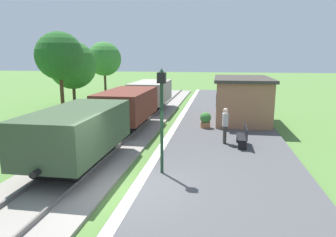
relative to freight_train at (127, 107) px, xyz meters
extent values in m
plane|color=#517A38|center=(2.40, -8.47, -1.40)|extent=(160.00, 160.00, 0.00)
cube|color=#4C4C4F|center=(5.60, -8.47, -1.27)|extent=(6.00, 60.00, 0.25)
cube|color=silver|center=(2.80, -8.47, -1.14)|extent=(0.36, 60.00, 0.01)
cube|color=gray|center=(0.00, -8.47, -1.34)|extent=(3.80, 60.00, 0.12)
cube|color=slate|center=(0.72, -8.47, -1.21)|extent=(0.07, 60.00, 0.14)
cube|color=slate|center=(-0.72, -8.47, -1.21)|extent=(0.07, 60.00, 0.14)
cube|color=#384C33|center=(0.00, -6.60, 0.18)|extent=(2.50, 5.60, 1.60)
cube|color=black|center=(0.00, -6.60, -0.47)|extent=(2.10, 5.15, 0.50)
cylinder|color=black|center=(0.00, -4.81, -0.72)|extent=(1.56, 0.84, 0.84)
cylinder|color=black|center=(0.00, -8.39, -0.72)|extent=(1.56, 0.84, 0.84)
cylinder|color=black|center=(0.00, -3.65, -0.47)|extent=(0.20, 0.30, 0.20)
cylinder|color=black|center=(0.00, -9.55, -0.47)|extent=(0.20, 0.30, 0.20)
cube|color=brown|center=(0.00, 0.00, 0.18)|extent=(2.50, 5.60, 1.60)
cube|color=black|center=(0.00, 0.00, -0.47)|extent=(2.10, 5.15, 0.50)
cylinder|color=black|center=(0.00, 1.79, -0.72)|extent=(1.56, 0.84, 0.84)
cylinder|color=black|center=(0.00, -1.79, -0.72)|extent=(1.56, 0.84, 0.84)
cylinder|color=black|center=(0.00, 2.95, -0.47)|extent=(0.20, 0.30, 0.20)
cylinder|color=black|center=(0.00, -2.95, -0.47)|extent=(0.20, 0.30, 0.20)
cube|color=gray|center=(0.00, 6.60, 0.18)|extent=(2.50, 5.60, 1.60)
cube|color=black|center=(0.00, 6.60, -0.47)|extent=(2.10, 5.15, 0.50)
cylinder|color=black|center=(0.00, 8.39, -0.72)|extent=(1.56, 0.84, 0.84)
cylinder|color=black|center=(0.00, 4.81, -0.72)|extent=(1.56, 0.84, 0.84)
cylinder|color=black|center=(0.00, 9.55, -0.47)|extent=(0.20, 0.30, 0.20)
cylinder|color=black|center=(0.00, 3.65, -0.47)|extent=(0.20, 0.30, 0.20)
cube|color=#9E6B4C|center=(6.80, 2.90, 0.15)|extent=(3.20, 5.50, 2.60)
cube|color=#3D3833|center=(6.80, 2.90, 1.54)|extent=(3.50, 5.80, 0.18)
cube|color=black|center=(5.19, 1.80, 0.28)|extent=(0.03, 0.90, 0.80)
cube|color=black|center=(6.42, -3.24, -0.71)|extent=(0.42, 1.50, 0.04)
cube|color=black|center=(6.61, -3.24, -0.46)|extent=(0.04, 1.50, 0.45)
cube|color=black|center=(6.42, -3.84, -0.94)|extent=(0.38, 0.06, 0.42)
cube|color=black|center=(6.42, -2.64, -0.94)|extent=(0.38, 0.06, 0.42)
cylinder|color=#38332D|center=(5.66, -2.98, -0.72)|extent=(0.15, 0.15, 0.86)
cylinder|color=#38332D|center=(5.65, -2.82, -0.72)|extent=(0.15, 0.15, 0.86)
cube|color=#B2ADA8|center=(5.66, -2.90, 0.01)|extent=(0.28, 0.40, 0.60)
sphere|color=beige|center=(5.66, -2.90, 0.45)|extent=(0.22, 0.22, 0.22)
cylinder|color=#9E6642|center=(4.61, 0.30, -0.98)|extent=(0.56, 0.56, 0.34)
sphere|color=#387A33|center=(4.61, 0.30, -0.55)|extent=(0.64, 0.64, 0.64)
cylinder|color=#193823|center=(3.38, -7.15, 0.45)|extent=(0.11, 0.11, 3.20)
cube|color=black|center=(3.38, -7.15, 2.23)|extent=(0.28, 0.28, 0.36)
sphere|color=#F2E5BF|center=(3.38, -7.15, 2.23)|extent=(0.20, 0.20, 0.20)
cone|color=#193823|center=(3.38, -7.15, 2.47)|extent=(0.20, 0.20, 0.16)
cylinder|color=#4C3823|center=(-6.25, 4.08, 0.14)|extent=(0.28, 0.28, 3.07)
sphere|color=#235B23|center=(-6.25, 4.08, 2.99)|extent=(3.51, 3.51, 3.51)
cylinder|color=#4C3823|center=(-7.89, 9.39, -0.43)|extent=(0.28, 0.28, 1.94)
sphere|color=#2D6B28|center=(-7.89, 9.39, 2.17)|extent=(4.34, 4.34, 4.34)
cylinder|color=#4C3823|center=(-7.99, 17.81, -0.10)|extent=(0.28, 0.28, 2.59)
sphere|color=#387A33|center=(-7.99, 17.81, 2.67)|extent=(3.94, 3.94, 3.94)
camera|label=1|loc=(5.28, -17.52, 2.94)|focal=33.23mm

